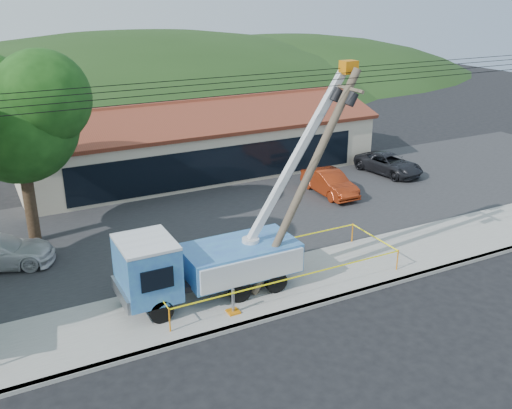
{
  "coord_description": "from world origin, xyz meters",
  "views": [
    {
      "loc": [
        -8.98,
        -13.51,
        11.36
      ],
      "look_at": [
        0.58,
        5.0,
        3.32
      ],
      "focal_mm": 40.0,
      "sensor_mm": 36.0,
      "label": 1
    }
  ],
  "objects": [
    {
      "name": "hill_east",
      "position": [
        30.0,
        55.0,
        0.0
      ],
      "size": [
        72.8,
        52.0,
        26.0
      ],
      "primitive_type": "ellipsoid",
      "color": "#1E3714",
      "rests_on": "ground"
    },
    {
      "name": "curb",
      "position": [
        0.0,
        2.1,
        0.07
      ],
      "size": [
        60.0,
        0.25,
        0.15
      ],
      "primitive_type": "cube",
      "color": "gray",
      "rests_on": "ground"
    },
    {
      "name": "tree_lot",
      "position": [
        -7.0,
        13.0,
        6.21
      ],
      "size": [
        6.3,
        5.6,
        8.94
      ],
      "color": "#332316",
      "rests_on": "ground"
    },
    {
      "name": "strip_mall",
      "position": [
        4.0,
        19.98,
        1.88
      ],
      "size": [
        22.5,
        8.53,
        4.67
      ],
      "color": "beige",
      "rests_on": "ground"
    },
    {
      "name": "car_dark",
      "position": [
        14.48,
        13.48,
        0.0
      ],
      "size": [
        2.83,
        4.84,
        1.27
      ],
      "primitive_type": "imported",
      "rotation": [
        0.0,
        0.0,
        0.17
      ],
      "color": "black",
      "rests_on": "ground"
    },
    {
      "name": "ground",
      "position": [
        0.0,
        0.0,
        0.0
      ],
      "size": [
        120.0,
        120.0,
        0.0
      ],
      "primitive_type": "plane",
      "color": "black",
      "rests_on": "ground"
    },
    {
      "name": "car_red",
      "position": [
        8.94,
        11.99,
        0.0
      ],
      "size": [
        1.53,
        4.21,
        1.38
      ],
      "primitive_type": "imported",
      "rotation": [
        0.0,
        0.0,
        -0.02
      ],
      "color": "maroon",
      "rests_on": "ground"
    },
    {
      "name": "hill_center",
      "position": [
        10.0,
        55.0,
        0.0
      ],
      "size": [
        89.6,
        64.0,
        32.0
      ],
      "primitive_type": "ellipsoid",
      "color": "#1E3714",
      "rests_on": "ground"
    },
    {
      "name": "utility_truck",
      "position": [
        -1.81,
        4.56,
        1.64
      ],
      "size": [
        9.64,
        3.74,
        8.56
      ],
      "color": "black",
      "rests_on": "ground"
    },
    {
      "name": "parking_lot",
      "position": [
        0.0,
        12.0,
        0.05
      ],
      "size": [
        60.0,
        12.0,
        0.1
      ],
      "primitive_type": "cube",
      "color": "#28282B",
      "rests_on": "ground"
    },
    {
      "name": "sidewalk",
      "position": [
        0.0,
        4.0,
        0.07
      ],
      "size": [
        60.0,
        4.0,
        0.15
      ],
      "primitive_type": "cube",
      "color": "gray",
      "rests_on": "ground"
    },
    {
      "name": "leaning_pole",
      "position": [
        2.25,
        3.81,
        4.75
      ],
      "size": [
        4.61,
        1.75,
        8.46
      ],
      "color": "brown",
      "rests_on": "ground"
    },
    {
      "name": "caution_tape",
      "position": [
        1.12,
        4.39,
        0.84
      ],
      "size": [
        10.08,
        3.21,
        0.93
      ],
      "color": "orange",
      "rests_on": "ground"
    }
  ]
}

